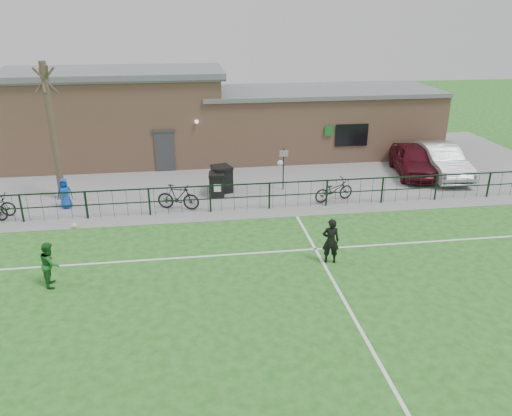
{
  "coord_description": "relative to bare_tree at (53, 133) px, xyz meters",
  "views": [
    {
      "loc": [
        -2.35,
        -11.49,
        8.03
      ],
      "look_at": [
        0.0,
        5.0,
        1.3
      ],
      "focal_mm": 35.0,
      "sensor_mm": 36.0,
      "label": 1
    }
  ],
  "objects": [
    {
      "name": "clubhouse",
      "position": [
        7.12,
        6.0,
        -0.78
      ],
      "size": [
        24.25,
        5.4,
        4.96
      ],
      "color": "tan",
      "rests_on": "ground"
    },
    {
      "name": "sign_post",
      "position": [
        10.04,
        -0.2,
        -1.98
      ],
      "size": [
        0.08,
        0.08,
        2.0
      ],
      "primitive_type": "cylinder",
      "rotation": [
        0.0,
        0.0,
        0.41
      ],
      "color": "black",
      "rests_on": "paving_strip"
    },
    {
      "name": "car_silver",
      "position": [
        18.31,
        0.75,
        -2.18
      ],
      "size": [
        2.02,
        4.94,
        1.59
      ],
      "primitive_type": "imported",
      "rotation": [
        0.0,
        0.0,
        -0.07
      ],
      "color": "#98999F",
      "rests_on": "paving_strip"
    },
    {
      "name": "pitch_line_perp",
      "position": [
        10.0,
        -10.5,
        -3.0
      ],
      "size": [
        0.1,
        16.0,
        0.01
      ],
      "primitive_type": "cube",
      "color": "white",
      "rests_on": "ground"
    },
    {
      "name": "spectator_child",
      "position": [
        0.4,
        -1.18,
        -2.32
      ],
      "size": [
        0.67,
        0.45,
        1.32
      ],
      "primitive_type": "imported",
      "rotation": [
        0.0,
        0.0,
        0.06
      ],
      "color": "#1346B5",
      "rests_on": "paving_strip"
    },
    {
      "name": "perimeter_fence",
      "position": [
        8.0,
        -2.5,
        -2.4
      ],
      "size": [
        28.0,
        0.1,
        1.2
      ],
      "primitive_type": "cube",
      "color": "black",
      "rests_on": "ground"
    },
    {
      "name": "bicycle_d",
      "position": [
        5.17,
        -2.0,
        -2.43
      ],
      "size": [
        1.89,
        1.01,
        1.09
      ],
      "primitive_type": "imported",
      "rotation": [
        0.0,
        0.0,
        1.28
      ],
      "color": "black",
      "rests_on": "paving_strip"
    },
    {
      "name": "wheelie_bin_left",
      "position": [
        7.18,
        -0.08,
        -2.4
      ],
      "size": [
        1.0,
        1.06,
        1.15
      ],
      "primitive_type": "cube",
      "rotation": [
        0.0,
        0.0,
        0.33
      ],
      "color": "black",
      "rests_on": "paving_strip"
    },
    {
      "name": "goalkeeper_kick",
      "position": [
        10.2,
        -7.4,
        -2.16
      ],
      "size": [
        1.52,
        3.75,
        2.63
      ],
      "color": "black",
      "rests_on": "ground"
    },
    {
      "name": "ball_ground",
      "position": [
        1.14,
        -3.41,
        -2.89
      ],
      "size": [
        0.22,
        0.22,
        0.22
      ],
      "primitive_type": "sphere",
      "color": "white",
      "rests_on": "ground"
    },
    {
      "name": "pitch_line_mid",
      "position": [
        8.0,
        -6.5,
        -3.0
      ],
      "size": [
        28.0,
        0.1,
        0.01
      ],
      "primitive_type": "cube",
      "color": "white",
      "rests_on": "ground"
    },
    {
      "name": "ground",
      "position": [
        8.0,
        -10.5,
        -3.0
      ],
      "size": [
        90.0,
        90.0,
        0.0
      ],
      "primitive_type": "plane",
      "color": "#1E5C1B",
      "rests_on": "ground"
    },
    {
      "name": "pitch_line_touch",
      "position": [
        8.0,
        -2.7,
        -3.0
      ],
      "size": [
        28.0,
        0.1,
        0.01
      ],
      "primitive_type": "cube",
      "color": "white",
      "rests_on": "ground"
    },
    {
      "name": "bare_tree",
      "position": [
        0.0,
        0.0,
        0.0
      ],
      "size": [
        0.3,
        0.3,
        6.0
      ],
      "primitive_type": "cylinder",
      "color": "#443729",
      "rests_on": "ground"
    },
    {
      "name": "wheelie_bin_right",
      "position": [
        6.9,
        -0.6,
        -2.48
      ],
      "size": [
        0.73,
        0.81,
        0.99
      ],
      "primitive_type": "cube",
      "rotation": [
        0.0,
        0.0,
        -0.1
      ],
      "color": "black",
      "rests_on": "paving_strip"
    },
    {
      "name": "outfield_player",
      "position": [
        1.3,
        -7.71,
        -2.28
      ],
      "size": [
        0.64,
        0.77,
        1.43
      ],
      "primitive_type": "imported",
      "rotation": [
        0.0,
        0.0,
        1.71
      ],
      "color": "#1B5F22",
      "rests_on": "ground"
    },
    {
      "name": "car_maroon",
      "position": [
        17.06,
        1.11,
        -2.21
      ],
      "size": [
        2.62,
        4.76,
        1.53
      ],
      "primitive_type": "imported",
      "rotation": [
        0.0,
        0.0,
        -0.19
      ],
      "color": "#440C16",
      "rests_on": "paving_strip"
    },
    {
      "name": "bicycle_e",
      "position": [
        11.98,
        -1.97,
        -2.48
      ],
      "size": [
        2.01,
        1.17,
        1.0
      ],
      "primitive_type": "imported",
      "rotation": [
        0.0,
        0.0,
        1.85
      ],
      "color": "black",
      "rests_on": "paving_strip"
    },
    {
      "name": "paving_strip",
      "position": [
        8.0,
        3.0,
        -2.99
      ],
      "size": [
        34.0,
        13.0,
        0.02
      ],
      "primitive_type": "cube",
      "color": "slate",
      "rests_on": "ground"
    }
  ]
}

